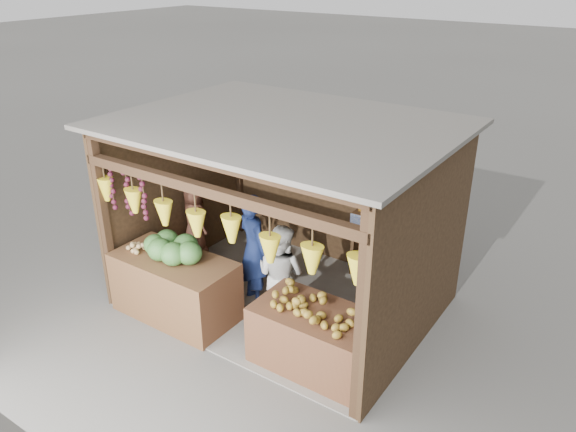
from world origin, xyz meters
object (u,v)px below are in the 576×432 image
(vendor_seated, at_px, (194,218))
(woman_standing, at_px, (281,274))
(counter_left, at_px, (175,287))
(man_standing, at_px, (254,250))
(counter_right, at_px, (317,340))

(vendor_seated, bearing_deg, woman_standing, -173.77)
(counter_left, height_order, woman_standing, woman_standing)
(man_standing, distance_m, vendor_seated, 1.46)
(counter_right, height_order, woman_standing, woman_standing)
(counter_right, distance_m, man_standing, 1.72)
(man_standing, xyz_separation_m, woman_standing, (0.58, -0.17, -0.12))
(woman_standing, bearing_deg, vendor_seated, -13.77)
(counter_right, bearing_deg, counter_left, -175.79)
(woman_standing, height_order, vendor_seated, woman_standing)
(woman_standing, xyz_separation_m, vendor_seated, (-2.00, 0.49, 0.11))
(vendor_seated, bearing_deg, man_standing, -172.56)
(woman_standing, bearing_deg, counter_right, 148.69)
(counter_left, bearing_deg, woman_standing, 29.61)
(counter_left, bearing_deg, man_standing, 52.38)
(man_standing, bearing_deg, woman_standing, -173.40)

